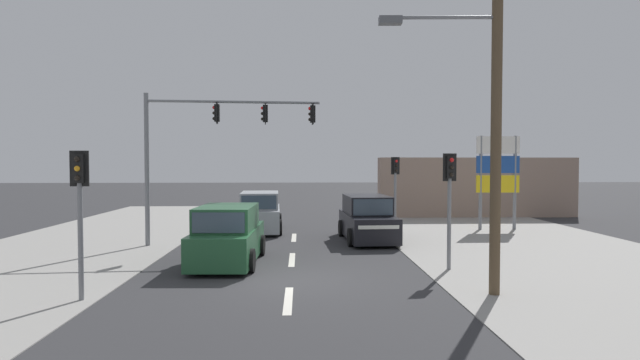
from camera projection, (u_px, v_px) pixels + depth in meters
ground_plane at (290, 280)px, 13.87m from camera, size 140.00×140.00×0.00m
lane_dash_near at (288, 300)px, 11.87m from camera, size 0.20×2.40×0.01m
lane_dash_mid at (292, 259)px, 16.86m from camera, size 0.20×2.40×0.01m
lane_dash_far at (294, 237)px, 21.86m from camera, size 0.20×2.40×0.01m
kerb_right_verge at (568, 263)px, 16.21m from camera, size 10.00×44.00×0.02m
kerb_left_verge at (51, 256)px, 17.53m from camera, size 8.00×40.00×0.02m
utility_pole_foreground_right at (491, 88)px, 12.15m from camera, size 3.78×0.41×9.45m
traffic_signal_mast at (209, 136)px, 19.72m from camera, size 6.88×0.75×6.00m
pedestal_signal_right_kerb at (450, 191)px, 15.13m from camera, size 0.44×0.31×3.56m
pedestal_signal_left_kerb at (80, 199)px, 11.72m from camera, size 0.44×0.29×3.56m
pedestal_signal_far_median at (395, 181)px, 24.08m from camera, size 0.43×0.31×3.56m
shopping_plaza_sign at (498, 169)px, 24.30m from camera, size 2.10×0.16×4.60m
shopfront_wall_far at (477, 187)px, 30.21m from camera, size 12.00×1.00×3.60m
suv_crossing_left at (228, 236)px, 16.17m from camera, size 2.18×4.60×1.90m
suv_oncoming_near at (367, 220)px, 21.01m from camera, size 2.24×4.62×1.90m
suv_kerbside_parked at (260, 213)px, 23.79m from camera, size 2.22×4.62×1.90m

